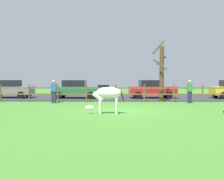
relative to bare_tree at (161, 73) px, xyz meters
The scene contains 10 objects.
ground_plane 6.53m from the bare_tree, 120.28° to the right, with size 60.00×60.00×0.00m, color #3D7528.
parking_asphalt 5.49m from the bare_tree, 127.85° to the left, with size 28.00×7.40×0.05m, color #2D2D33.
paddock_fence 3.74m from the bare_tree, behind, with size 21.44×0.11×1.30m.
bare_tree is the anchor object (origin of this frame).
zebra 7.55m from the bare_tree, 121.25° to the right, with size 1.94×0.60×1.41m.
parked_car_green 7.51m from the bare_tree, 157.93° to the left, with size 4.01×1.90×1.56m.
parked_car_red 3.28m from the bare_tree, 94.82° to the left, with size 4.09×2.07×1.56m.
parked_car_grey 13.24m from the bare_tree, 166.45° to the left, with size 4.02×1.92×1.56m.
visitor_left_of_tree 7.97m from the bare_tree, behind, with size 0.36×0.22×1.64m.
visitor_right_of_tree 2.43m from the bare_tree, 29.17° to the right, with size 0.40×0.29×1.64m.
Camera 1 is at (-0.36, -12.88, 1.70)m, focal length 39.01 mm.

